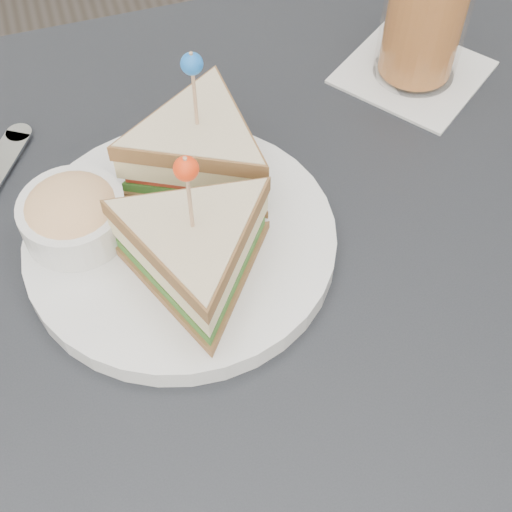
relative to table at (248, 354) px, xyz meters
name	(u,v)px	position (x,y,z in m)	size (l,w,h in m)	color
table	(248,354)	(0.00, 0.00, 0.00)	(0.80, 0.80, 0.75)	black
plate_meal	(182,210)	(-0.03, 0.08, 0.12)	(0.33, 0.33, 0.15)	white
drink_set	(426,11)	(0.24, 0.21, 0.15)	(0.18, 0.18, 0.16)	silver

